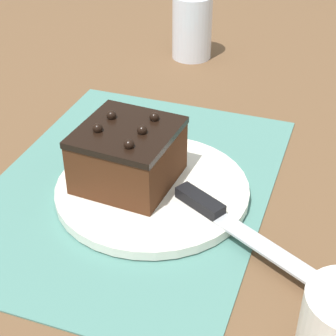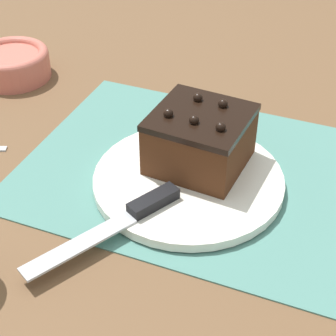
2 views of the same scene
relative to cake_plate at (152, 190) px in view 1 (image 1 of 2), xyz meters
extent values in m
plane|color=brown|center=(-0.01, -0.03, -0.01)|extent=(3.00, 3.00, 0.00)
cube|color=slate|center=(-0.01, -0.03, -0.01)|extent=(0.46, 0.34, 0.00)
cylinder|color=white|center=(0.00, 0.00, 0.00)|extent=(0.24, 0.24, 0.01)
cube|color=#472614|center=(0.00, -0.04, 0.04)|extent=(0.12, 0.12, 0.06)
cube|color=black|center=(0.00, -0.04, 0.07)|extent=(0.12, 0.12, 0.01)
sphere|color=black|center=(-0.03, -0.01, 0.08)|extent=(0.01, 0.01, 0.01)
sphere|color=black|center=(-0.02, -0.06, 0.08)|extent=(0.01, 0.01, 0.01)
sphere|color=black|center=(0.00, -0.01, 0.08)|extent=(0.01, 0.01, 0.01)
sphere|color=black|center=(0.01, -0.06, 0.08)|extent=(0.01, 0.01, 0.01)
sphere|color=black|center=(0.03, -0.01, 0.08)|extent=(0.01, 0.01, 0.01)
cube|color=black|center=(0.02, 0.07, 0.01)|extent=(0.05, 0.07, 0.01)
cube|color=#B7BABF|center=(0.07, 0.16, 0.01)|extent=(0.08, 0.13, 0.00)
cylinder|color=white|center=(-0.43, -0.08, 0.05)|extent=(0.07, 0.07, 0.11)
camera|label=1|loc=(0.52, 0.20, 0.41)|focal=60.00mm
camera|label=2|loc=(-0.18, 0.51, 0.44)|focal=60.00mm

